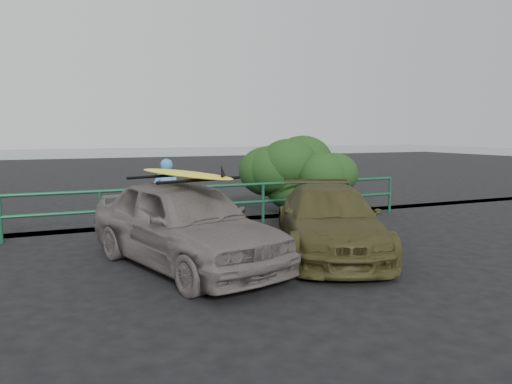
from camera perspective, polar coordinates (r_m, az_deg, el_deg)
ground at (r=7.23m, az=-4.66°, el=-11.81°), size 80.00×80.00×0.00m
ocean at (r=66.57m, az=-21.68°, el=4.39°), size 200.00×200.00×0.00m
guardrail at (r=11.84m, az=-12.55°, el=-2.01°), size 14.00×0.08×1.04m
shrub_right at (r=14.05m, az=7.42°, el=1.40°), size 3.20×2.40×1.98m
sedan at (r=8.65m, az=-8.18°, el=-3.56°), size 2.91×4.77×1.52m
olive_vehicle at (r=9.64m, az=8.39°, el=-3.23°), size 3.33×4.73×1.27m
man at (r=11.54m, az=-10.15°, el=-0.48°), size 0.73×0.61×1.72m
roof_rack at (r=8.54m, az=-8.27°, el=1.63°), size 1.81×1.48×0.05m
surfboard at (r=8.54m, az=-8.28°, el=2.08°), size 1.29×2.83×0.08m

